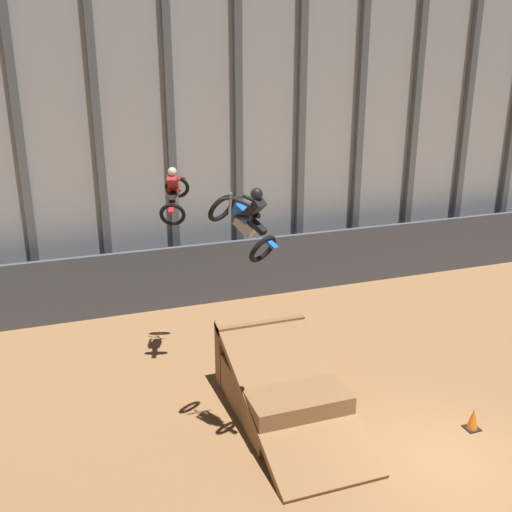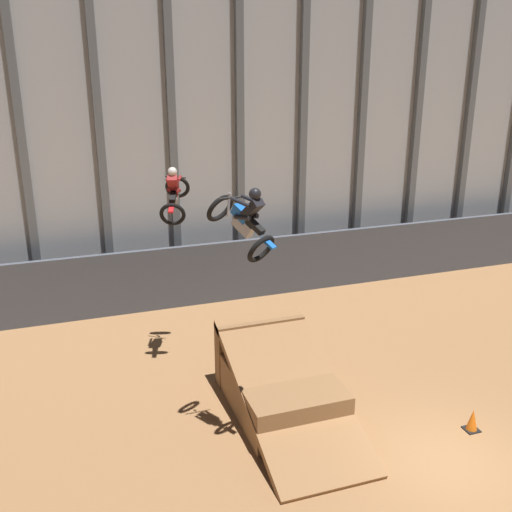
# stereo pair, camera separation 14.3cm
# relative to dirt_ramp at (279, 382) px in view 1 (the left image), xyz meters

# --- Properties ---
(ground_plane) EXTENTS (60.00, 60.00, 0.00)m
(ground_plane) POSITION_rel_dirt_ramp_xyz_m (2.88, -3.55, -0.68)
(ground_plane) COLOR #996B42
(arena_back_wall) EXTENTS (32.00, 0.40, 12.29)m
(arena_back_wall) POSITION_rel_dirt_ramp_xyz_m (2.88, 8.64, 5.46)
(arena_back_wall) COLOR #ADB2B7
(arena_back_wall) RESTS_ON ground_plane
(lower_barrier) EXTENTS (31.36, 0.20, 2.33)m
(lower_barrier) POSITION_rel_dirt_ramp_xyz_m (2.88, 7.35, 0.48)
(lower_barrier) COLOR #474C56
(lower_barrier) RESTS_ON ground_plane
(dirt_ramp) EXTENTS (2.55, 5.36, 2.05)m
(dirt_ramp) POSITION_rel_dirt_ramp_xyz_m (0.00, 0.00, 0.00)
(dirt_ramp) COLOR olive
(dirt_ramp) RESTS_ON ground_plane
(rider_bike_left_air) EXTENTS (1.22, 1.90, 1.66)m
(rider_bike_left_air) POSITION_rel_dirt_ramp_xyz_m (-1.89, 3.52, 4.51)
(rider_bike_left_air) COLOR black
(rider_bike_right_air) EXTENTS (1.45, 1.82, 1.69)m
(rider_bike_right_air) POSITION_rel_dirt_ramp_xyz_m (-1.30, -1.19, 4.91)
(rider_bike_right_air) COLOR black
(traffic_cone_near_ramp) EXTENTS (0.36, 0.36, 0.58)m
(traffic_cone_near_ramp) POSITION_rel_dirt_ramp_xyz_m (4.22, -2.63, -0.40)
(traffic_cone_near_ramp) COLOR black
(traffic_cone_near_ramp) RESTS_ON ground_plane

